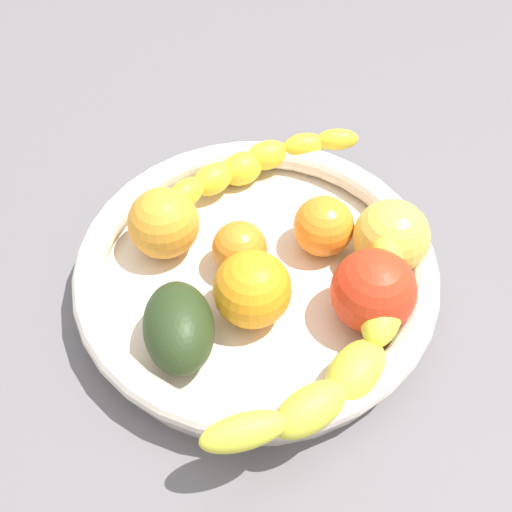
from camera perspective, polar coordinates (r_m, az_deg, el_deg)
name	(u,v)px	position (r cm, az deg, el deg)	size (l,w,h in cm)	color
kitchen_counter	(256,299)	(63.44, 0.00, -3.74)	(120.00, 120.00, 3.00)	#645E61
fruit_bowl	(256,274)	(60.24, 0.00, -1.56)	(32.67, 32.67, 4.80)	beige
banana_draped_left	(344,357)	(52.60, 7.54, -8.56)	(22.73, 16.10, 5.87)	yellow
banana_draped_right	(245,169)	(66.71, -0.92, 7.47)	(15.21, 20.65, 4.05)	yellow
orange_front	(249,289)	(55.57, -0.62, -2.86)	(6.69, 6.69, 6.69)	orange
orange_mid_left	(239,249)	(59.39, -1.43, 0.64)	(5.01, 5.01, 5.01)	orange
orange_mid_right	(324,226)	(61.01, 5.82, 2.56)	(5.63, 5.63, 5.63)	orange
orange_rear	(164,223)	(60.89, -7.94, 2.80)	(6.56, 6.56, 6.56)	orange
tomato_red	(373,291)	(55.98, 10.05, -2.98)	(7.22, 7.22, 7.22)	red
apple_yellow	(391,237)	(60.22, 11.55, 1.59)	(6.88, 6.88, 6.88)	#E9C348
avocado_dark	(179,327)	(54.55, -6.66, -6.11)	(8.55, 5.84, 5.41)	#27381A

